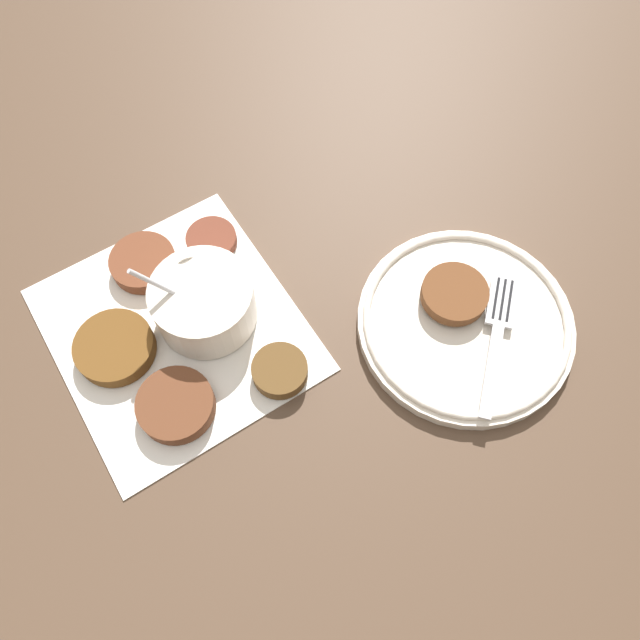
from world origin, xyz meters
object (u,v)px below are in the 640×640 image
(sauce_bowl, at_px, (204,303))
(serving_plate, at_px, (465,323))
(fritter_on_plate, at_px, (454,294))
(fork, at_px, (498,327))

(sauce_bowl, xyz_separation_m, serving_plate, (-0.13, -0.24, -0.02))
(serving_plate, bearing_deg, fritter_on_plate, 0.10)
(serving_plate, distance_m, fork, 0.03)
(fritter_on_plate, relative_size, fork, 0.51)
(serving_plate, height_order, fritter_on_plate, fritter_on_plate)
(serving_plate, relative_size, fork, 1.66)
(serving_plate, relative_size, fritter_on_plate, 3.25)
(fritter_on_plate, bearing_deg, fork, -156.66)
(fritter_on_plate, xyz_separation_m, fork, (-0.05, -0.02, -0.01))
(sauce_bowl, height_order, fritter_on_plate, sauce_bowl)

